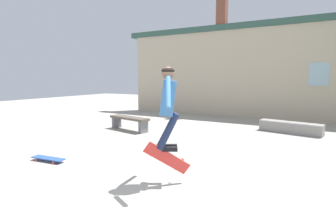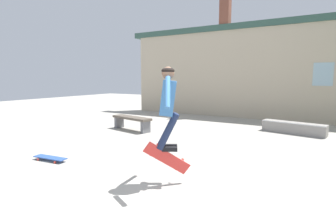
{
  "view_description": "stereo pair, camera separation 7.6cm",
  "coord_description": "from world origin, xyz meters",
  "px_view_note": "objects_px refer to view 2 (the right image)",
  "views": [
    {
      "loc": [
        1.63,
        -3.45,
        1.84
      ],
      "look_at": [
        -0.53,
        0.37,
        1.26
      ],
      "focal_mm": 28.0,
      "sensor_mm": 36.0,
      "label": 1
    },
    {
      "loc": [
        1.69,
        -3.42,
        1.84
      ],
      "look_at": [
        -0.53,
        0.37,
        1.26
      ],
      "focal_mm": 28.0,
      "sensor_mm": 36.0,
      "label": 2
    }
  ],
  "objects_px": {
    "skateboard_flipping": "(167,158)",
    "skater": "(168,101)",
    "skateboard_resting": "(50,158)",
    "park_bench": "(132,120)",
    "skate_ledge": "(293,128)"
  },
  "relations": [
    {
      "from": "park_bench",
      "to": "skateboard_resting",
      "type": "bearing_deg",
      "value": -69.74
    },
    {
      "from": "skateboard_flipping",
      "to": "skateboard_resting",
      "type": "distance_m",
      "value": 2.96
    },
    {
      "from": "skater",
      "to": "skateboard_resting",
      "type": "relative_size",
      "value": 1.68
    },
    {
      "from": "skateboard_flipping",
      "to": "skater",
      "type": "bearing_deg",
      "value": 59.71
    },
    {
      "from": "skater",
      "to": "skateboard_flipping",
      "type": "bearing_deg",
      "value": -104.02
    },
    {
      "from": "park_bench",
      "to": "skateboard_flipping",
      "type": "distance_m",
      "value": 4.94
    },
    {
      "from": "skater",
      "to": "skateboard_flipping",
      "type": "height_order",
      "value": "skater"
    },
    {
      "from": "skate_ledge",
      "to": "skater",
      "type": "distance_m",
      "value": 6.02
    },
    {
      "from": "skate_ledge",
      "to": "skateboard_resting",
      "type": "relative_size",
      "value": 2.38
    },
    {
      "from": "skateboard_flipping",
      "to": "skateboard_resting",
      "type": "xyz_separation_m",
      "value": [
        -2.93,
        -0.18,
        -0.4
      ]
    },
    {
      "from": "skateboard_flipping",
      "to": "park_bench",
      "type": "bearing_deg",
      "value": 89.4
    },
    {
      "from": "park_bench",
      "to": "skateboard_resting",
      "type": "distance_m",
      "value": 3.71
    },
    {
      "from": "skate_ledge",
      "to": "skateboard_flipping",
      "type": "height_order",
      "value": "skateboard_flipping"
    },
    {
      "from": "skate_ledge",
      "to": "skater",
      "type": "xyz_separation_m",
      "value": [
        -1.5,
        -5.7,
        1.26
      ]
    },
    {
      "from": "skateboard_resting",
      "to": "park_bench",
      "type": "bearing_deg",
      "value": 92.25
    }
  ]
}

